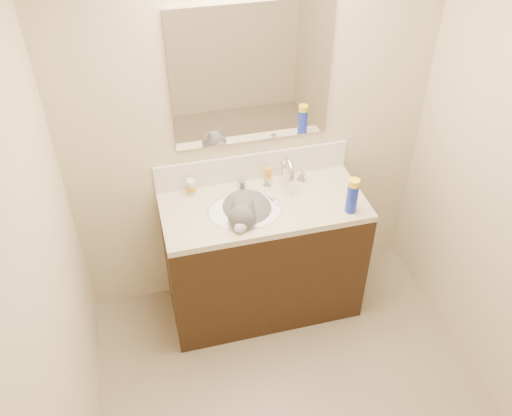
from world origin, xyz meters
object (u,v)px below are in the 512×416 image
vanity_cabinet (263,259)px  silver_jar (242,184)px  faucet (287,174)px  basin (245,220)px  cat (246,214)px  pill_bottle (192,187)px  spray_can (352,199)px  amber_bottle (268,175)px

vanity_cabinet → silver_jar: bearing=115.9°
faucet → basin: bearing=-150.9°
cat → pill_bottle: size_ratio=4.74×
basin → spray_can: (0.58, -0.16, 0.16)m
pill_bottle → amber_bottle: (0.47, -0.00, 0.00)m
vanity_cabinet → cat: bearing=-163.8°
vanity_cabinet → amber_bottle: size_ratio=11.59×
vanity_cabinet → cat: size_ratio=2.58×
basin → amber_bottle: 0.33m
faucet → silver_jar: 0.28m
cat → spray_can: bearing=7.8°
silver_jar → vanity_cabinet: bearing=-64.1°
faucet → spray_can: faucet is taller
faucet → cat: (-0.29, -0.17, -0.11)m
cat → basin: bearing=-177.8°
faucet → vanity_cabinet: bearing=-142.7°
cat → pill_bottle: bearing=162.3°
pill_bottle → spray_can: bearing=-24.6°
faucet → cat: faucet is taller
pill_bottle → amber_bottle: 0.47m
basin → silver_jar: bearing=81.3°
basin → faucet: faucet is taller
cat → amber_bottle: (0.19, 0.24, 0.08)m
silver_jar → amber_bottle: size_ratio=0.59×
amber_bottle → faucet: bearing=-33.7°
faucet → pill_bottle: size_ratio=2.85×
vanity_cabinet → silver_jar: size_ratio=19.79×
basin → faucet: bearing=29.1°
basin → silver_jar: size_ratio=7.42×
faucet → pill_bottle: (-0.57, 0.07, -0.04)m
cat → silver_jar: size_ratio=7.68×
vanity_cabinet → amber_bottle: 0.55m
faucet → silver_jar: faucet is taller
basin → silver_jar: silver_jar is taller
silver_jar → spray_can: spray_can is taller
faucet → pill_bottle: bearing=173.3°
pill_bottle → silver_jar: pill_bottle is taller
basin → faucet: size_ratio=1.61×
basin → cat: 0.05m
faucet → spray_can: bearing=-48.7°
spray_can → amber_bottle: bearing=134.5°
faucet → silver_jar: bearing=170.7°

